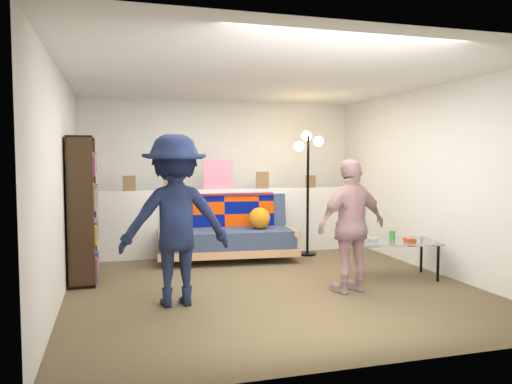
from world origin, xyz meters
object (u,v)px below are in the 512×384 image
Objects in this scene: coffee_table at (392,243)px; floor_lamp at (308,167)px; futon_sofa at (228,233)px; person_right at (352,226)px; person_left at (175,220)px; bookshelf at (83,214)px.

floor_lamp is at bearing 105.43° from coffee_table.
person_right reaches higher than futon_sofa.
coffee_table is 2.76m from person_left.
person_left is at bearing -53.39° from bookshelf.
floor_lamp is 3.06m from person_left.
person_left is (-2.24, -2.03, -0.48)m from floor_lamp.
futon_sofa is at bearing -117.89° from person_left.
person_left is (-2.70, -0.38, 0.43)m from coffee_table.
floor_lamp reaches higher than person_right.
futon_sofa is 2.30m from person_right.
coffee_table is 0.69× the size of person_left.
coffee_table is 0.96m from person_right.
coffee_table is at bearing -161.26° from person_right.
bookshelf is 1.46× the size of coffee_table.
futon_sofa is 2.28m from person_left.
futon_sofa is 1.57m from floor_lamp.
coffee_table is (3.65, -0.90, -0.38)m from bookshelf.
person_right is (0.92, -2.07, 0.34)m from futon_sofa.
person_right is (-0.33, -2.11, -0.60)m from floor_lamp.
futon_sofa is at bearing -77.50° from person_right.
person_left is (-0.99, -2.00, 0.46)m from futon_sofa.
person_left is at bearing -137.83° from floor_lamp.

